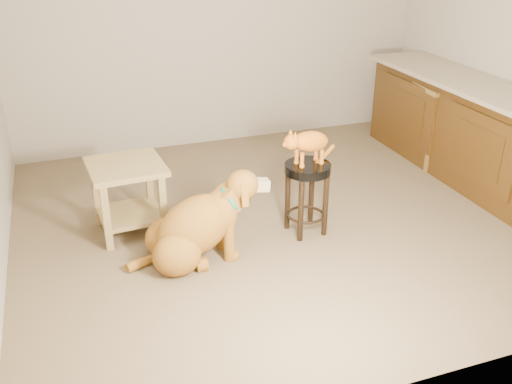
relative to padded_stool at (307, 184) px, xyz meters
name	(u,v)px	position (x,y,z in m)	size (l,w,h in m)	color
floor	(291,217)	(-0.02, 0.26, -0.42)	(4.50, 4.00, 0.01)	brown
room_shell	(297,13)	(-0.02, 0.26, 1.26)	(4.54, 4.04, 2.62)	#A09481
cabinet_run	(466,131)	(1.93, 0.56, 0.02)	(0.70, 2.56, 0.94)	#472B0C
padded_stool	(307,184)	(0.00, 0.00, 0.00)	(0.36, 0.36, 0.59)	black
wood_stool	(439,124)	(1.83, 0.86, 0.01)	(0.48, 0.48, 0.82)	brown
side_table	(128,188)	(-1.33, 0.47, -0.03)	(0.60, 0.60, 0.59)	olive
golden_retriever	(196,228)	(-0.93, -0.12, -0.15)	(1.13, 0.56, 0.71)	brown
tabby_kitten	(307,143)	(-0.01, 0.00, 0.35)	(0.51, 0.23, 0.32)	#AA5411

